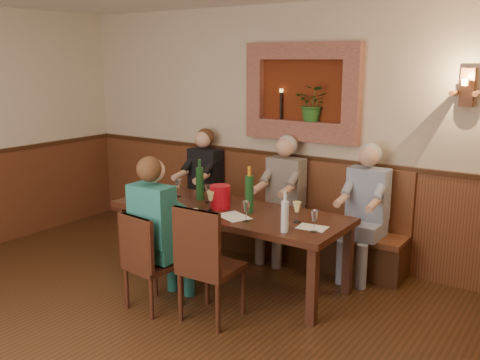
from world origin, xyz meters
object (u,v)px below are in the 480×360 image
object	(u,v)px
bench	(276,226)
person_bench_mid	(281,209)
chair_near_right	(211,286)
spittoon_bucket	(220,197)
wine_bottle_green_a	(249,193)
water_bottle	(285,216)
person_bench_left	(201,195)
person_chair_front	(160,244)
dining_table	(229,216)
chair_near_left	(152,281)
person_bench_right	(363,224)
wine_bottle_green_b	(200,183)

from	to	relation	value
bench	person_bench_mid	xyz separation A→B (m)	(0.12, -0.10, 0.25)
chair_near_right	spittoon_bucket	xyz separation A→B (m)	(-0.45, 0.75, 0.57)
wine_bottle_green_a	water_bottle	xyz separation A→B (m)	(0.58, -0.34, -0.05)
person_bench_left	person_chair_front	size ratio (longest dim) A/B	1.00
person_bench_left	person_chair_front	bearing A→B (deg)	-63.54
person_bench_left	bench	bearing A→B (deg)	5.88
wine_bottle_green_a	water_bottle	size ratio (longest dim) A/B	1.25
dining_table	wine_bottle_green_a	world-z (taller)	wine_bottle_green_a
dining_table	person_chair_front	xyz separation A→B (m)	(-0.21, -0.78, -0.10)
spittoon_bucket	wine_bottle_green_a	distance (m)	0.33
chair_near_left	person_bench_mid	size ratio (longest dim) A/B	0.64
person_bench_mid	wine_bottle_green_a	size ratio (longest dim) A/B	3.07
bench	person_bench_right	world-z (taller)	person_bench_right
person_bench_left	person_chair_front	distance (m)	1.81
chair_near_right	person_bench_mid	distance (m)	1.65
spittoon_bucket	wine_bottle_green_a	world-z (taller)	wine_bottle_green_a
bench	wine_bottle_green_a	distance (m)	1.13
dining_table	chair_near_right	xyz separation A→B (m)	(0.35, -0.77, -0.38)
chair_near_left	chair_near_right	bearing A→B (deg)	19.57
water_bottle	wine_bottle_green_a	bearing A→B (deg)	150.10
wine_bottle_green_b	person_bench_right	bearing A→B (deg)	24.40
person_bench_left	wine_bottle_green_b	distance (m)	0.96
chair_near_left	water_bottle	xyz separation A→B (m)	(1.02, 0.59, 0.63)
dining_table	chair_near_left	size ratio (longest dim) A/B	2.67
chair_near_right	dining_table	bearing A→B (deg)	112.65
spittoon_bucket	water_bottle	world-z (taller)	water_bottle
person_bench_mid	person_bench_right	world-z (taller)	person_bench_mid
water_bottle	spittoon_bucket	bearing A→B (deg)	161.84
chair_near_right	person_bench_left	size ratio (longest dim) A/B	0.74
chair_near_left	person_bench_right	size ratio (longest dim) A/B	0.65
chair_near_right	spittoon_bucket	world-z (taller)	chair_near_right
person_bench_left	person_bench_right	bearing A→B (deg)	-0.00
person_bench_left	wine_bottle_green_a	distance (m)	1.53
chair_near_right	person_bench_right	xyz separation A→B (m)	(0.73, 1.61, 0.27)
person_bench_right	spittoon_bucket	distance (m)	1.48
person_bench_left	chair_near_left	bearing A→B (deg)	-65.23
chair_near_left	person_bench_left	bearing A→B (deg)	121.12
person_bench_mid	person_bench_right	distance (m)	0.96
wine_bottle_green_a	water_bottle	distance (m)	0.67
person_bench_right	wine_bottle_green_b	bearing A→B (deg)	-155.60
wine_bottle_green_a	wine_bottle_green_b	distance (m)	0.71
person_bench_left	water_bottle	bearing A→B (deg)	-32.26
person_bench_right	water_bottle	xyz separation A→B (m)	(-0.27, -1.15, 0.32)
person_bench_left	person_bench_mid	distance (m)	1.14
bench	person_bench_left	size ratio (longest dim) A/B	2.16
dining_table	wine_bottle_green_b	size ratio (longest dim) A/B	5.56
chair_near_left	spittoon_bucket	xyz separation A→B (m)	(0.12, 0.88, 0.61)
bench	dining_table	bearing A→B (deg)	-90.00
chair_near_left	chair_near_right	distance (m)	0.58
person_bench_left	person_chair_front	xyz separation A→B (m)	(0.80, -1.62, 0.00)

